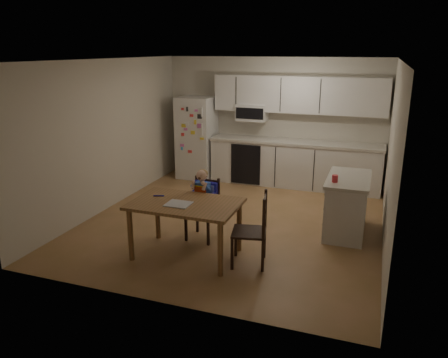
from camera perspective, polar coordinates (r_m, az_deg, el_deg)
name	(u,v)px	position (r m, az deg, el deg)	size (l,w,h in m)	color
room	(244,139)	(7.12, 2.63, 5.27)	(4.52, 5.01, 2.51)	olive
refrigerator	(197,138)	(9.26, -3.57, 5.42)	(0.72, 0.70, 1.70)	silver
kitchen_run	(294,142)	(8.76, 9.15, 4.76)	(3.37, 0.62, 2.15)	silver
kitchen_island	(347,205)	(6.73, 15.74, -3.28)	(0.61, 1.16, 0.85)	silver
red_cup	(335,179)	(6.31, 14.29, 0.05)	(0.08, 0.08, 0.10)	red
dining_table	(185,210)	(5.71, -5.06, -4.01)	(1.40, 0.90, 0.75)	brown
napkin	(178,204)	(5.60, -5.97, -3.27)	(0.31, 0.27, 0.01)	#AAAAAF
toddler_spoon	(158,196)	(5.94, -8.63, -2.17)	(0.02, 0.02, 0.12)	#2825C7
chair_booster	(204,197)	(6.24, -2.69, -2.32)	(0.42, 0.42, 1.04)	black
chair_side	(257,225)	(5.51, 4.29, -6.02)	(0.49, 0.49, 0.95)	black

